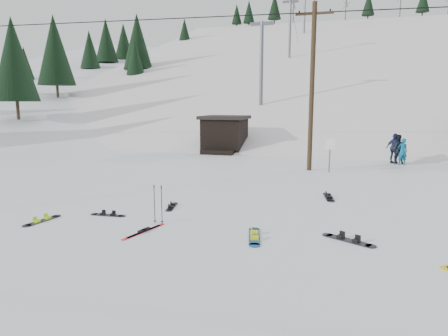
# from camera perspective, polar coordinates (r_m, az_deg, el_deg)

# --- Properties ---
(ground) EXTENTS (200.00, 200.00, 0.00)m
(ground) POSITION_cam_1_polar(r_m,az_deg,el_deg) (10.05, -6.48, -12.71)
(ground) COLOR white
(ground) RESTS_ON ground
(ski_slope) EXTENTS (60.00, 85.24, 65.97)m
(ski_slope) POSITION_cam_1_polar(r_m,az_deg,el_deg) (65.59, 12.83, -4.77)
(ski_slope) COLOR white
(ski_slope) RESTS_ON ground
(ridge_left) EXTENTS (47.54, 95.03, 58.38)m
(ridge_left) POSITION_cam_1_polar(r_m,az_deg,el_deg) (70.65, -18.17, -3.16)
(ridge_left) COLOR white
(ridge_left) RESTS_ON ground
(treeline_left) EXTENTS (20.00, 64.00, 10.00)m
(treeline_left) POSITION_cam_1_polar(r_m,az_deg,el_deg) (61.58, -21.38, 5.23)
(treeline_left) COLOR black
(treeline_left) RESTS_ON ground
(treeline_crest) EXTENTS (50.00, 6.00, 10.00)m
(treeline_crest) POSITION_cam_1_polar(r_m,az_deg,el_deg) (94.70, 14.35, 6.81)
(treeline_crest) COLOR black
(treeline_crest) RESTS_ON ski_slope
(utility_pole) EXTENTS (2.00, 0.26, 9.00)m
(utility_pole) POSITION_cam_1_polar(r_m,az_deg,el_deg) (22.64, 12.46, 11.48)
(utility_pole) COLOR #3A2819
(utility_pole) RESTS_ON ground
(trail_sign) EXTENTS (0.50, 0.09, 1.85)m
(trail_sign) POSITION_cam_1_polar(r_m,az_deg,el_deg) (22.28, 14.89, 2.64)
(trail_sign) COLOR #595B60
(trail_sign) RESTS_ON ground
(lift_hut) EXTENTS (3.40, 4.10, 2.75)m
(lift_hut) POSITION_cam_1_polar(r_m,az_deg,el_deg) (30.84, 0.08, 4.91)
(lift_hut) COLOR black
(lift_hut) RESTS_ON ground
(lift_tower_near) EXTENTS (2.20, 0.36, 8.00)m
(lift_tower_near) POSITION_cam_1_polar(r_m,az_deg,el_deg) (39.53, 5.38, 15.28)
(lift_tower_near) COLOR #595B60
(lift_tower_near) RESTS_ON ski_slope
(lift_tower_mid) EXTENTS (2.20, 0.36, 8.00)m
(lift_tower_mid) POSITION_cam_1_polar(r_m,az_deg,el_deg) (60.00, 9.41, 19.43)
(lift_tower_mid) COLOR #595B60
(lift_tower_mid) RESTS_ON ski_slope
(lift_tower_far) EXTENTS (2.20, 0.36, 8.00)m
(lift_tower_far) POSITION_cam_1_polar(r_m,az_deg,el_deg) (80.76, 11.46, 21.42)
(lift_tower_far) COLOR #595B60
(lift_tower_far) RESTS_ON ski_slope
(hero_snowboard) EXTENTS (0.61, 1.63, 0.12)m
(hero_snowboard) POSITION_cam_1_polar(r_m,az_deg,el_deg) (11.46, 4.37, -9.69)
(hero_snowboard) COLOR navy
(hero_snowboard) RESTS_ON ground
(hero_skis) EXTENTS (0.55, 1.71, 0.09)m
(hero_skis) POSITION_cam_1_polar(r_m,az_deg,el_deg) (12.10, -11.38, -8.82)
(hero_skis) COLOR red
(hero_skis) RESTS_ON ground
(ski_poles) EXTENTS (0.34, 0.09, 1.23)m
(ski_poles) POSITION_cam_1_polar(r_m,az_deg,el_deg) (12.70, -9.40, -5.07)
(ski_poles) COLOR black
(ski_poles) RESTS_ON ground
(board_scatter_a) EXTENTS (1.27, 0.30, 0.09)m
(board_scatter_a) POSITION_cam_1_polar(r_m,az_deg,el_deg) (14.08, -16.24, -6.43)
(board_scatter_a) COLOR black
(board_scatter_a) RESTS_ON ground
(board_scatter_b) EXTENTS (0.45, 1.26, 0.09)m
(board_scatter_b) POSITION_cam_1_polar(r_m,az_deg,el_deg) (14.69, -7.47, -5.47)
(board_scatter_b) COLOR black
(board_scatter_b) RESTS_ON ground
(board_scatter_c) EXTENTS (0.43, 1.43, 0.10)m
(board_scatter_c) POSITION_cam_1_polar(r_m,az_deg,el_deg) (14.16, -24.54, -6.81)
(board_scatter_c) COLOR black
(board_scatter_c) RESTS_ON ground
(board_scatter_d) EXTENTS (1.43, 0.91, 0.11)m
(board_scatter_d) POSITION_cam_1_polar(r_m,az_deg,el_deg) (11.66, 17.33, -9.77)
(board_scatter_d) COLOR black
(board_scatter_d) RESTS_ON ground
(board_scatter_f) EXTENTS (0.51, 1.56, 0.11)m
(board_scatter_f) POSITION_cam_1_polar(r_m,az_deg,el_deg) (16.53, 14.74, -4.01)
(board_scatter_f) COLOR black
(board_scatter_f) RESTS_ON ground
(skier_teal) EXTENTS (0.67, 0.52, 1.62)m
(skier_teal) POSITION_cam_1_polar(r_m,az_deg,el_deg) (26.51, 24.13, 2.15)
(skier_teal) COLOR #0C557C
(skier_teal) RESTS_ON ground
(skier_dark) EXTENTS (0.96, 0.79, 1.80)m
(skier_dark) POSITION_cam_1_polar(r_m,az_deg,el_deg) (26.96, 23.50, 2.50)
(skier_dark) COLOR black
(skier_dark) RESTS_ON ground
(skier_navy) EXTENTS (1.15, 1.03, 1.88)m
(skier_navy) POSITION_cam_1_polar(r_m,az_deg,el_deg) (26.89, 23.19, 2.58)
(skier_navy) COLOR #18203D
(skier_navy) RESTS_ON ground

